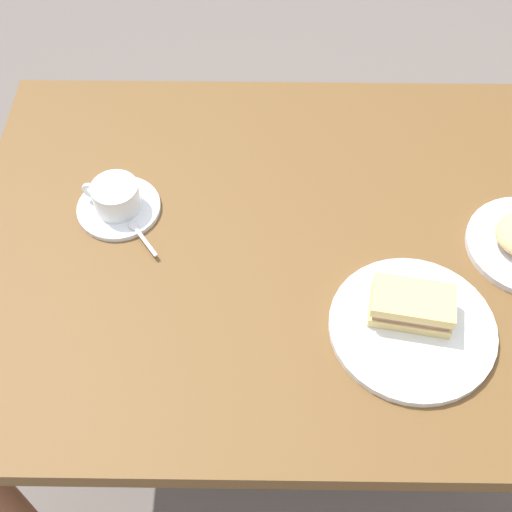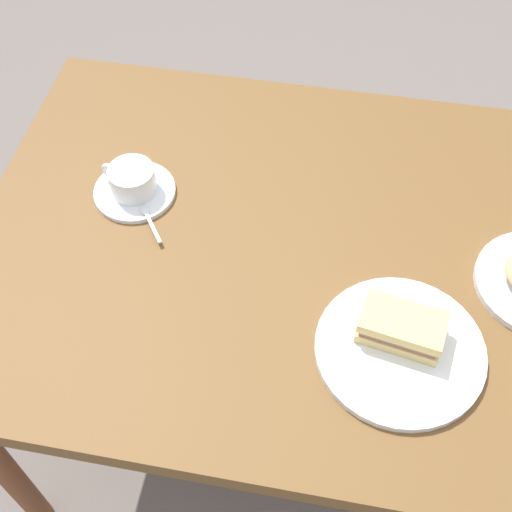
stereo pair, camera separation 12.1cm
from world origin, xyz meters
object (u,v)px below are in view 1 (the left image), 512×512
object	(u,v)px
dining_table	(297,262)
coffee_cup	(115,196)
sandwich_plate	(412,328)
sandwich_front	(412,305)
spoon	(138,232)
coffee_saucer	(119,208)

from	to	relation	value
dining_table	coffee_cup	world-z (taller)	coffee_cup
sandwich_plate	sandwich_front	world-z (taller)	sandwich_front
sandwich_plate	spoon	xyz separation A→B (m)	(0.48, -0.20, 0.01)
coffee_saucer	coffee_cup	bearing A→B (deg)	-15.46
dining_table	coffee_saucer	size ratio (longest dim) A/B	7.76
coffee_saucer	sandwich_plate	bearing A→B (deg)	153.81
coffee_cup	dining_table	bearing A→B (deg)	168.57
coffee_saucer	spoon	world-z (taller)	spoon
coffee_saucer	coffee_cup	distance (m)	0.03
dining_table	sandwich_plate	size ratio (longest dim) A/B	4.39
sandwich_front	coffee_cup	bearing A→B (deg)	-24.23
sandwich_front	coffee_cup	size ratio (longest dim) A/B	1.31
sandwich_plate	sandwich_front	xyz separation A→B (m)	(0.00, -0.02, 0.03)
dining_table	coffee_cup	size ratio (longest dim) A/B	10.95
coffee_saucer	spoon	xyz separation A→B (m)	(-0.05, 0.06, 0.01)
sandwich_front	coffee_cup	world-z (taller)	sandwich_front
coffee_saucer	sandwich_front	bearing A→B (deg)	155.75
dining_table	sandwich_front	distance (m)	0.27
dining_table	sandwich_front	bearing A→B (deg)	137.39
dining_table	spoon	size ratio (longest dim) A/B	14.19
dining_table	coffee_cup	bearing A→B (deg)	-11.43
sandwich_front	coffee_saucer	world-z (taller)	sandwich_front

